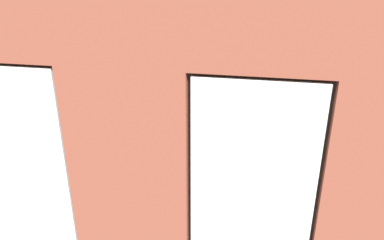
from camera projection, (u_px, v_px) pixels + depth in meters
ground_plane at (193, 176)px, 6.07m from camera, size 6.26×6.20×0.10m
brick_wall_with_windows at (129, 178)px, 2.98m from camera, size 5.66×0.30×3.16m
white_wall_right at (13, 73)px, 5.74m from camera, size 0.10×5.20×3.16m
couch_by_window at (91, 236)px, 4.18m from camera, size 2.02×0.87×0.80m
couch_left at (332, 162)px, 5.72m from camera, size 0.93×1.93×0.80m
coffee_table at (203, 164)px, 5.62m from camera, size 1.21×0.87×0.41m
cup_ceramic at (177, 161)px, 5.53m from camera, size 0.07×0.07×0.08m
table_plant_small at (208, 158)px, 5.41m from camera, size 0.14×0.14×0.24m
remote_black at (194, 156)px, 5.72m from camera, size 0.07×0.17×0.02m
remote_gray at (203, 161)px, 5.59m from camera, size 0.10×0.18×0.02m
remote_silver at (226, 158)px, 5.67m from camera, size 0.15×0.16×0.02m
media_console at (32, 160)px, 5.88m from camera, size 1.12×0.42×0.55m
tv_flatscreen at (25, 121)px, 5.62m from camera, size 1.14×0.20×0.80m
papasan_chair at (219, 108)px, 7.52m from camera, size 1.16×1.16×0.72m
potted_plant_by_left_couch at (299, 119)px, 7.02m from camera, size 0.48×0.48×0.66m
potted_plant_mid_room_small at (265, 138)px, 6.47m from camera, size 0.30×0.30×0.53m
potted_plant_corner_near_left at (326, 109)px, 7.36m from camera, size 0.44×0.44×0.75m
potted_plant_between_couches at (222, 226)px, 3.85m from camera, size 0.87×1.06×1.44m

